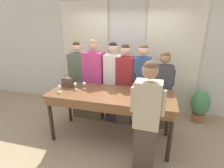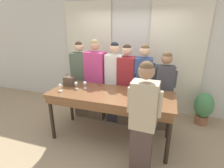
% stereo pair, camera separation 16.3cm
% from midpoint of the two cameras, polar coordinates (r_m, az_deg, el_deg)
% --- Properties ---
extents(ground_plane, '(18.00, 18.00, 0.00)m').
position_cam_midpoint_polar(ground_plane, '(3.70, 0.88, -17.03)').
color(ground_plane, tan).
extents(wall_back, '(12.00, 0.06, 2.80)m').
position_cam_midpoint_polar(wall_back, '(4.54, 6.84, 9.35)').
color(wall_back, beige).
rests_on(wall_back, ground_plane).
extents(curtain_panel_left, '(1.26, 0.03, 2.69)m').
position_cam_midpoint_polar(curtain_panel_left, '(4.82, -6.51, 9.31)').
color(curtain_panel_left, beige).
rests_on(curtain_panel_left, ground_plane).
extents(curtain_panel_right, '(1.26, 0.03, 2.69)m').
position_cam_midpoint_polar(curtain_panel_right, '(4.41, 20.95, 7.13)').
color(curtain_panel_right, beige).
rests_on(curtain_panel_right, ground_plane).
extents(tasting_bar, '(2.31, 0.88, 0.97)m').
position_cam_midpoint_polar(tasting_bar, '(3.23, 0.82, -4.86)').
color(tasting_bar, brown).
rests_on(tasting_bar, ground_plane).
extents(wine_bottle, '(0.08, 0.08, 0.34)m').
position_cam_midpoint_polar(wine_bottle, '(3.34, 8.89, -0.07)').
color(wine_bottle, black).
rests_on(wine_bottle, tasting_bar).
extents(handbag, '(0.21, 0.12, 0.26)m').
position_cam_midpoint_polar(handbag, '(3.64, -12.58, 0.92)').
color(handbag, brown).
rests_on(handbag, tasting_bar).
extents(wine_glass_front_left, '(0.07, 0.07, 0.14)m').
position_cam_midpoint_polar(wine_glass_front_left, '(3.00, 15.05, -3.43)').
color(wine_glass_front_left, white).
rests_on(wine_glass_front_left, tasting_bar).
extents(wine_glass_front_mid, '(0.07, 0.07, 0.14)m').
position_cam_midpoint_polar(wine_glass_front_mid, '(3.45, -10.35, 0.06)').
color(wine_glass_front_mid, white).
rests_on(wine_glass_front_mid, tasting_bar).
extents(wine_glass_front_right, '(0.07, 0.07, 0.14)m').
position_cam_midpoint_polar(wine_glass_front_right, '(3.40, -15.28, -0.62)').
color(wine_glass_front_right, white).
rests_on(wine_glass_front_right, tasting_bar).
extents(wine_glass_center_left, '(0.07, 0.07, 0.14)m').
position_cam_midpoint_polar(wine_glass_center_left, '(3.44, -7.51, 0.17)').
color(wine_glass_center_left, white).
rests_on(wine_glass_center_left, tasting_bar).
extents(wine_glass_center_mid, '(0.07, 0.07, 0.14)m').
position_cam_midpoint_polar(wine_glass_center_mid, '(2.78, 16.02, -5.38)').
color(wine_glass_center_mid, white).
rests_on(wine_glass_center_mid, tasting_bar).
extents(wine_glass_center_right, '(0.07, 0.07, 0.14)m').
position_cam_midpoint_polar(wine_glass_center_right, '(3.13, 8.01, -1.89)').
color(wine_glass_center_right, white).
rests_on(wine_glass_center_right, tasting_bar).
extents(pen, '(0.12, 0.10, 0.01)m').
position_cam_midpoint_polar(pen, '(3.64, -3.13, -0.12)').
color(pen, black).
rests_on(pen, tasting_bar).
extents(guest_olive_jacket, '(0.50, 0.26, 1.81)m').
position_cam_midpoint_polar(guest_olive_jacket, '(4.12, -9.00, 1.35)').
color(guest_olive_jacket, brown).
rests_on(guest_olive_jacket, ground_plane).
extents(guest_pink_top, '(0.56, 0.30, 1.86)m').
position_cam_midpoint_polar(guest_pink_top, '(3.96, -4.12, 1.04)').
color(guest_pink_top, brown).
rests_on(guest_pink_top, ground_plane).
extents(guest_cream_sweater, '(0.48, 0.26, 1.83)m').
position_cam_midpoint_polar(guest_cream_sweater, '(3.82, 2.02, 0.45)').
color(guest_cream_sweater, '#28282D').
rests_on(guest_cream_sweater, ground_plane).
extents(guest_striped_shirt, '(0.47, 0.29, 1.79)m').
position_cam_midpoint_polar(guest_striped_shirt, '(3.78, 5.79, -0.36)').
color(guest_striped_shirt, brown).
rests_on(guest_striped_shirt, ground_plane).
extents(guest_navy_coat, '(0.46, 0.26, 1.80)m').
position_cam_midpoint_polar(guest_navy_coat, '(3.72, 11.20, -0.56)').
color(guest_navy_coat, '#28282D').
rests_on(guest_navy_coat, ground_plane).
extents(guest_beige_cap, '(0.46, 0.26, 1.68)m').
position_cam_midpoint_polar(guest_beige_cap, '(3.72, 17.70, -1.96)').
color(guest_beige_cap, brown).
rests_on(guest_beige_cap, ground_plane).
extents(host_pouring, '(0.46, 0.25, 1.77)m').
position_cam_midpoint_polar(host_pouring, '(2.50, 11.96, -11.83)').
color(host_pouring, '#473833').
rests_on(host_pouring, ground_plane).
extents(potted_plant, '(0.41, 0.41, 0.75)m').
position_cam_midpoint_polar(potted_plant, '(4.46, 28.65, -6.67)').
color(potted_plant, '#935B3D').
rests_on(potted_plant, ground_plane).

